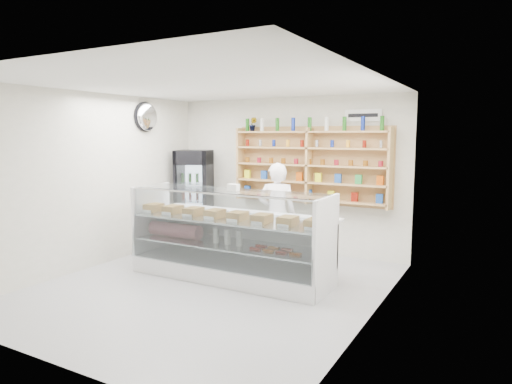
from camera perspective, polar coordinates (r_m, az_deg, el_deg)
The scene contains 8 objects.
room at distance 6.27m, azimuth -5.88°, elevation 0.45°, with size 5.00×5.00×5.00m.
display_counter at distance 6.85m, azimuth -3.25°, elevation -7.77°, with size 3.06×0.91×1.33m.
shop_worker at distance 7.38m, azimuth 2.64°, elevation -2.86°, with size 0.62×0.40×1.69m, color white.
drinks_cooler at distance 9.12m, azimuth -7.71°, elevation -0.53°, with size 0.84×0.83×1.83m.
wall_shelving at distance 8.06m, azimuth 6.65°, elevation 3.31°, with size 2.84×0.28×1.33m.
potted_plant at distance 8.54m, azimuth -0.36°, elevation 8.47°, with size 0.14×0.11×0.26m, color #1E6626.
security_mirror at distance 8.53m, azimuth -13.43°, elevation 9.13°, with size 0.15×0.50×0.50m, color silver.
wall_sign at distance 7.88m, azimuth 13.25°, elevation 9.31°, with size 0.62×0.03×0.20m, color white.
Camera 1 is at (3.57, -5.10, 2.13)m, focal length 32.00 mm.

